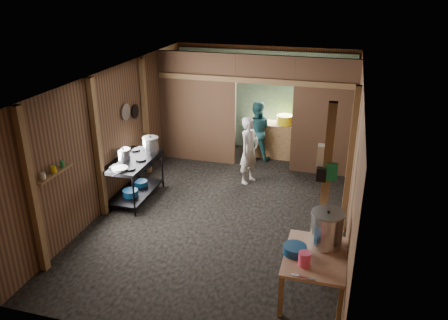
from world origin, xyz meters
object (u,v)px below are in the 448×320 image
(gas_range, at_px, (135,179))
(cook, at_px, (249,150))
(stove_pot_large, at_px, (151,145))
(pink_bucket, at_px, (304,259))
(prep_table, at_px, (314,276))
(yellow_tub, at_px, (285,120))
(stock_pot, at_px, (327,230))

(gas_range, xyz_separation_m, cook, (2.01, 1.40, 0.30))
(stove_pot_large, xyz_separation_m, pink_bucket, (3.41, -2.78, -0.23))
(cook, bearing_deg, pink_bucket, -134.65)
(stove_pot_large, bearing_deg, pink_bucket, -39.18)
(gas_range, height_order, cook, cook)
(prep_table, xyz_separation_m, stove_pot_large, (-3.54, 2.51, 0.66))
(stove_pot_large, height_order, pink_bucket, stove_pot_large)
(stove_pot_large, height_order, yellow_tub, stove_pot_large)
(stove_pot_large, bearing_deg, stock_pot, -31.42)
(prep_table, distance_m, stove_pot_large, 4.39)
(gas_range, relative_size, stove_pot_large, 4.42)
(pink_bucket, bearing_deg, gas_range, 147.34)
(stove_pot_large, height_order, stock_pot, stock_pot)
(yellow_tub, bearing_deg, stock_pot, -74.77)
(stove_pot_large, xyz_separation_m, yellow_tub, (2.35, 2.55, -0.04))
(gas_range, relative_size, stock_pot, 2.69)
(cook, bearing_deg, gas_range, 147.25)
(pink_bucket, xyz_separation_m, yellow_tub, (-1.07, 5.34, 0.19))
(prep_table, distance_m, stock_pot, 0.66)
(yellow_tub, bearing_deg, stove_pot_large, -132.57)
(stove_pot_large, xyz_separation_m, stock_pot, (3.65, -2.23, -0.07))
(gas_range, height_order, pink_bucket, pink_bucket)
(stock_pot, bearing_deg, stove_pot_large, 148.58)
(gas_range, height_order, yellow_tub, yellow_tub)
(prep_table, xyz_separation_m, yellow_tub, (-1.19, 5.06, 0.62))
(stove_pot_large, distance_m, stock_pot, 4.28)
(stove_pot_large, relative_size, pink_bucket, 1.70)
(pink_bucket, height_order, cook, cook)
(yellow_tub, bearing_deg, pink_bucket, -78.69)
(stove_pot_large, bearing_deg, cook, 26.52)
(pink_bucket, bearing_deg, stove_pot_large, 140.82)
(stock_pot, relative_size, yellow_tub, 1.37)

